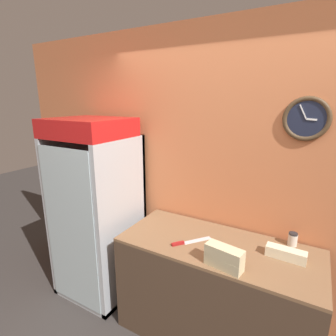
% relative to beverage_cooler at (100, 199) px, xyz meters
% --- Properties ---
extents(wall_back, '(5.20, 0.09, 2.70)m').
position_rel_beverage_cooler_xyz_m(wall_back, '(1.31, 0.37, 0.33)').
color(wall_back, '#D17547').
rests_on(wall_back, ground_plane).
extents(prep_counter, '(1.59, 0.69, 0.90)m').
position_rel_beverage_cooler_xyz_m(prep_counter, '(1.31, -0.03, -0.58)').
color(prep_counter, '#4C3828').
rests_on(prep_counter, ground_plane).
extents(beverage_cooler, '(0.74, 0.73, 1.87)m').
position_rel_beverage_cooler_xyz_m(beverage_cooler, '(0.00, 0.00, 0.00)').
color(beverage_cooler, '#B2B7BC').
rests_on(beverage_cooler, ground_plane).
extents(sandwich_stack_bottom, '(0.28, 0.14, 0.08)m').
position_rel_beverage_cooler_xyz_m(sandwich_stack_bottom, '(1.45, -0.30, -0.08)').
color(sandwich_stack_bottom, beige).
rests_on(sandwich_stack_bottom, prep_counter).
extents(sandwich_stack_middle, '(0.28, 0.14, 0.08)m').
position_rel_beverage_cooler_xyz_m(sandwich_stack_middle, '(1.45, -0.30, -0.00)').
color(sandwich_stack_middle, beige).
rests_on(sandwich_stack_middle, sandwich_stack_bottom).
extents(sandwich_flat_left, '(0.28, 0.10, 0.08)m').
position_rel_beverage_cooler_xyz_m(sandwich_flat_left, '(1.81, 0.03, -0.08)').
color(sandwich_flat_left, beige).
rests_on(sandwich_flat_left, prep_counter).
extents(chefs_knife, '(0.25, 0.30, 0.02)m').
position_rel_beverage_cooler_xyz_m(chefs_knife, '(1.08, -0.14, -0.12)').
color(chefs_knife, silver).
rests_on(chefs_knife, prep_counter).
extents(condiment_jar, '(0.07, 0.07, 0.11)m').
position_rel_beverage_cooler_xyz_m(condiment_jar, '(1.84, 0.25, -0.07)').
color(condiment_jar, silver).
rests_on(condiment_jar, prep_counter).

